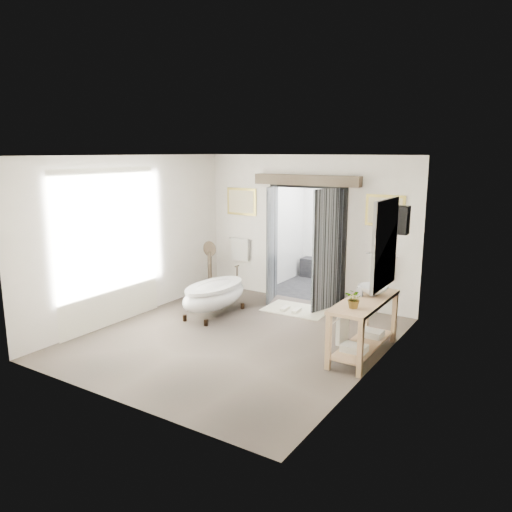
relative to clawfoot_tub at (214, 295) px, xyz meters
The scene contains 13 objects.
ground_plane 1.32m from the clawfoot_tub, 37.03° to the right, with size 5.00×5.00×0.00m, color #67584C.
room_shell 1.97m from the clawfoot_tub, 42.00° to the right, with size 4.52×5.02×2.91m.
shower_room 3.43m from the clawfoot_tub, 72.75° to the left, with size 2.22×2.01×2.51m.
back_wall_dressing 2.20m from the clawfoot_tub, 57.18° to the left, with size 3.82×0.79×2.52m.
clawfoot_tub is the anchor object (origin of this frame).
vanity 2.98m from the clawfoot_tub, ahead, with size 0.57×1.60×0.85m.
pedestal_mirror 1.52m from the clawfoot_tub, 130.49° to the left, with size 0.33×0.21×1.12m.
rug 1.61m from the clawfoot_tub, 42.52° to the left, with size 1.20×0.80×0.01m, color beige.
slippers 1.48m from the clawfoot_tub, 39.71° to the left, with size 0.38×0.28×0.05m.
basin 3.05m from the clawfoot_tub, ahead, with size 0.45×0.45×0.16m, color white.
plant 3.16m from the clawfoot_tub, 14.66° to the right, with size 0.25×0.21×0.27m, color gray.
soap_bottle_a 2.91m from the clawfoot_tub, ahead, with size 0.09×0.09×0.19m, color gray.
soap_bottle_b 3.01m from the clawfoot_tub, ahead, with size 0.14×0.14×0.18m, color gray.
Camera 1 is at (4.35, -6.28, 2.96)m, focal length 35.00 mm.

